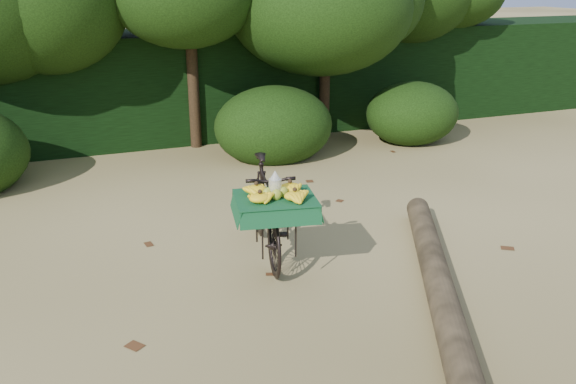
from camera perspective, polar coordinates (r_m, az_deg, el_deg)
name	(u,v)px	position (r m, az deg, el deg)	size (l,w,h in m)	color
ground	(281,304)	(5.44, -0.71, -10.41)	(80.00, 80.00, 0.00)	tan
vendor_bicycle	(266,208)	(6.12, -2.08, -1.53)	(0.90, 1.81, 1.01)	black
fallen_log	(437,278)	(5.75, 13.76, -7.82)	(0.26, 0.26, 3.54)	brown
hedge_backdrop	(153,86)	(10.99, -12.50, 9.68)	(26.00, 1.80, 1.80)	black
tree_row	(114,25)	(9.98, -16.00, 14.81)	(14.50, 2.00, 4.00)	black
bush_clumps	(211,135)	(9.25, -7.20, 5.31)	(8.80, 1.70, 0.90)	black
leaf_litter	(257,271)	(5.98, -2.91, -7.44)	(7.00, 7.30, 0.01)	#4E2B14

